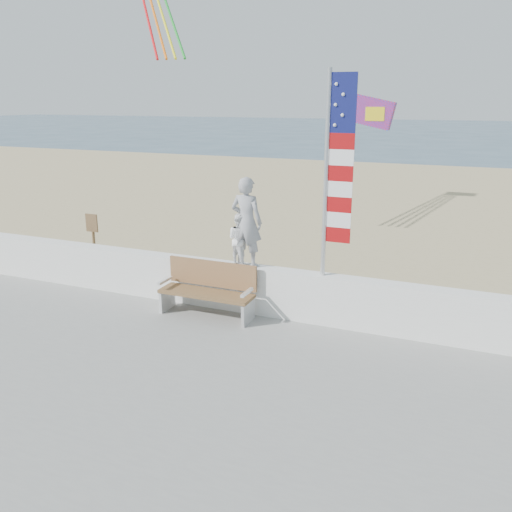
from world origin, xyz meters
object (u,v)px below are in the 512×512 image
object	(u,v)px
child	(240,239)
bench	(208,289)
flag	(334,167)
adult	(247,222)

from	to	relation	value
child	bench	bearing A→B (deg)	65.27
bench	flag	world-z (taller)	flag
adult	bench	world-z (taller)	adult
flag	adult	bearing A→B (deg)	179.99
adult	child	size ratio (longest dim) A/B	1.69
bench	adult	bearing A→B (deg)	37.79
child	flag	xyz separation A→B (m)	(1.74, -0.00, 1.42)
adult	flag	xyz separation A→B (m)	(1.60, -0.00, 1.08)
child	bench	distance (m)	1.09
child	bench	world-z (taller)	child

